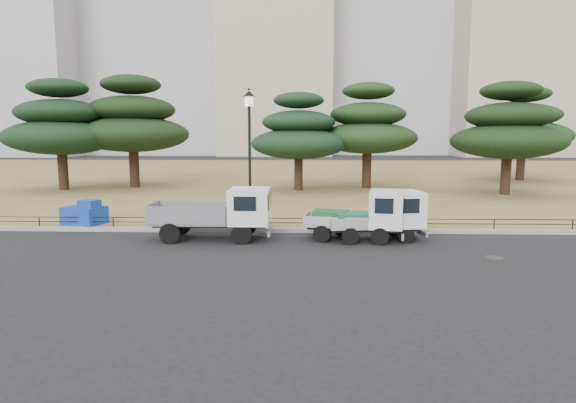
{
  "coord_description": "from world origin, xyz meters",
  "views": [
    {
      "loc": [
        0.57,
        -15.89,
        3.71
      ],
      "look_at": [
        0.0,
        2.0,
        1.3
      ],
      "focal_mm": 30.0,
      "sensor_mm": 36.0,
      "label": 1
    }
  ],
  "objects_px": {
    "truck_large": "(218,211)",
    "truck_kei_front": "(362,215)",
    "truck_kei_rear": "(382,216)",
    "tarp_pile": "(85,214)",
    "street_lamp": "(249,136)"
  },
  "relations": [
    {
      "from": "truck_large",
      "to": "truck_kei_front",
      "type": "distance_m",
      "value": 5.19
    },
    {
      "from": "street_lamp",
      "to": "tarp_pile",
      "type": "xyz_separation_m",
      "value": [
        -6.87,
        0.42,
        -3.19
      ]
    },
    {
      "from": "truck_kei_rear",
      "to": "tarp_pile",
      "type": "xyz_separation_m",
      "value": [
        -11.82,
        2.01,
        -0.32
      ]
    },
    {
      "from": "tarp_pile",
      "to": "truck_large",
      "type": "bearing_deg",
      "value": -19.61
    },
    {
      "from": "truck_large",
      "to": "truck_kei_front",
      "type": "xyz_separation_m",
      "value": [
        5.19,
        0.05,
        -0.13
      ]
    },
    {
      "from": "truck_large",
      "to": "truck_kei_front",
      "type": "height_order",
      "value": "truck_large"
    },
    {
      "from": "truck_kei_front",
      "to": "tarp_pile",
      "type": "distance_m",
      "value": 11.28
    },
    {
      "from": "street_lamp",
      "to": "tarp_pile",
      "type": "bearing_deg",
      "value": 176.47
    },
    {
      "from": "truck_large",
      "to": "truck_kei_rear",
      "type": "distance_m",
      "value": 5.92
    },
    {
      "from": "truck_kei_rear",
      "to": "tarp_pile",
      "type": "relative_size",
      "value": 1.96
    },
    {
      "from": "truck_large",
      "to": "street_lamp",
      "type": "xyz_separation_m",
      "value": [
        0.97,
        1.68,
        2.72
      ]
    },
    {
      "from": "tarp_pile",
      "to": "street_lamp",
      "type": "bearing_deg",
      "value": -3.53
    },
    {
      "from": "truck_kei_rear",
      "to": "truck_kei_front",
      "type": "bearing_deg",
      "value": 175.44
    },
    {
      "from": "truck_kei_front",
      "to": "truck_kei_rear",
      "type": "xyz_separation_m",
      "value": [
        0.73,
        0.04,
        -0.02
      ]
    },
    {
      "from": "truck_large",
      "to": "street_lamp",
      "type": "bearing_deg",
      "value": 59.83
    }
  ]
}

